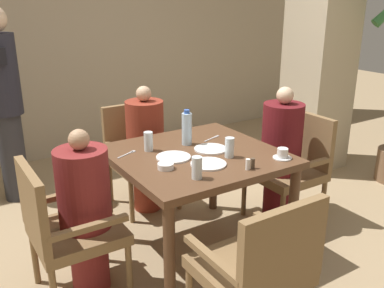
% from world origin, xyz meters
% --- Properties ---
extents(ground_plane, '(16.00, 16.00, 0.00)m').
position_xyz_m(ground_plane, '(0.00, 0.00, 0.00)').
color(ground_plane, '#9E8460').
extents(wall_back, '(8.00, 0.06, 2.80)m').
position_xyz_m(wall_back, '(0.00, 2.56, 1.40)').
color(wall_back, tan).
rests_on(wall_back, ground_plane).
extents(pillar_stone, '(0.56, 0.56, 2.70)m').
position_xyz_m(pillar_stone, '(2.03, 0.77, 1.35)').
color(pillar_stone, '#BCAD8E').
rests_on(pillar_stone, ground_plane).
extents(dining_table, '(1.10, 1.07, 0.77)m').
position_xyz_m(dining_table, '(0.00, 0.00, 0.67)').
color(dining_table, brown).
rests_on(dining_table, ground_plane).
extents(chair_left_side, '(0.52, 0.52, 0.89)m').
position_xyz_m(chair_left_side, '(-0.95, 0.00, 0.49)').
color(chair_left_side, brown).
rests_on(chair_left_side, ground_plane).
extents(diner_in_left_chair, '(0.32, 0.32, 1.08)m').
position_xyz_m(diner_in_left_chair, '(-0.81, 0.00, 0.55)').
color(diner_in_left_chair, maroon).
rests_on(diner_in_left_chair, ground_plane).
extents(chair_far_side, '(0.52, 0.52, 0.89)m').
position_xyz_m(chair_far_side, '(0.00, 0.93, 0.49)').
color(chair_far_side, brown).
rests_on(chair_far_side, ground_plane).
extents(diner_in_far_chair, '(0.32, 0.32, 1.10)m').
position_xyz_m(diner_in_far_chair, '(-0.00, 0.79, 0.57)').
color(diner_in_far_chair, maroon).
rests_on(diner_in_far_chair, ground_plane).
extents(chair_right_side, '(0.52, 0.52, 0.89)m').
position_xyz_m(chair_right_side, '(0.95, 0.00, 0.49)').
color(chair_right_side, brown).
rests_on(chair_right_side, ground_plane).
extents(diner_in_right_chair, '(0.32, 0.32, 1.15)m').
position_xyz_m(diner_in_right_chair, '(0.81, 0.00, 0.59)').
color(diner_in_right_chair, '#5B1419').
rests_on(diner_in_right_chair, ground_plane).
extents(chair_near_corner, '(0.52, 0.52, 0.89)m').
position_xyz_m(chair_near_corner, '(-0.22, -0.93, 0.49)').
color(chair_near_corner, brown).
rests_on(chair_near_corner, ground_plane).
extents(standing_host, '(0.29, 0.33, 1.73)m').
position_xyz_m(standing_host, '(-0.94, 1.63, 0.93)').
color(standing_host, '#2D2D33').
rests_on(standing_host, ground_plane).
extents(plate_main_left, '(0.23, 0.23, 0.01)m').
position_xyz_m(plate_main_left, '(-0.18, -0.00, 0.78)').
color(plate_main_left, white).
rests_on(plate_main_left, dining_table).
extents(plate_main_right, '(0.23, 0.23, 0.01)m').
position_xyz_m(plate_main_right, '(-0.05, -0.23, 0.78)').
color(plate_main_right, white).
rests_on(plate_main_right, dining_table).
extents(plate_dessert_center, '(0.23, 0.23, 0.01)m').
position_xyz_m(plate_dessert_center, '(0.12, -0.00, 0.78)').
color(plate_dessert_center, white).
rests_on(plate_dessert_center, dining_table).
extents(teacup_with_saucer, '(0.13, 0.13, 0.07)m').
position_xyz_m(teacup_with_saucer, '(0.43, -0.40, 0.80)').
color(teacup_with_saucer, white).
rests_on(teacup_with_saucer, dining_table).
extents(bowl_small, '(0.10, 0.10, 0.04)m').
position_xyz_m(bowl_small, '(-0.32, -0.14, 0.79)').
color(bowl_small, white).
rests_on(bowl_small, dining_table).
extents(water_bottle, '(0.07, 0.07, 0.26)m').
position_xyz_m(water_bottle, '(0.04, 0.19, 0.89)').
color(water_bottle, silver).
rests_on(water_bottle, dining_table).
extents(glass_tall_near, '(0.06, 0.06, 0.14)m').
position_xyz_m(glass_tall_near, '(-0.26, 0.22, 0.84)').
color(glass_tall_near, silver).
rests_on(glass_tall_near, dining_table).
extents(glass_tall_mid, '(0.06, 0.06, 0.14)m').
position_xyz_m(glass_tall_mid, '(-0.23, -0.37, 0.84)').
color(glass_tall_mid, silver).
rests_on(glass_tall_mid, dining_table).
extents(glass_tall_far, '(0.06, 0.06, 0.14)m').
position_xyz_m(glass_tall_far, '(0.15, -0.19, 0.84)').
color(glass_tall_far, silver).
rests_on(glass_tall_far, dining_table).
extents(salt_shaker, '(0.03, 0.03, 0.07)m').
position_xyz_m(salt_shaker, '(0.11, -0.42, 0.81)').
color(salt_shaker, white).
rests_on(salt_shaker, dining_table).
extents(pepper_shaker, '(0.03, 0.03, 0.07)m').
position_xyz_m(pepper_shaker, '(0.15, -0.42, 0.80)').
color(pepper_shaker, '#4C3D2D').
rests_on(pepper_shaker, dining_table).
extents(fork_beside_plate, '(0.16, 0.09, 0.00)m').
position_xyz_m(fork_beside_plate, '(-0.40, 0.24, 0.77)').
color(fork_beside_plate, silver).
rests_on(fork_beside_plate, dining_table).
extents(knife_beside_plate, '(0.18, 0.08, 0.00)m').
position_xyz_m(knife_beside_plate, '(0.28, 0.20, 0.77)').
color(knife_beside_plate, silver).
rests_on(knife_beside_plate, dining_table).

